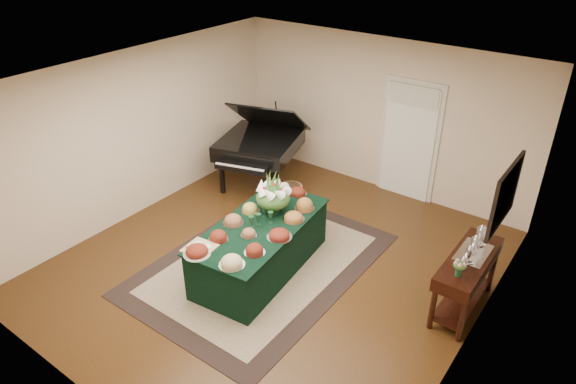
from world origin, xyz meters
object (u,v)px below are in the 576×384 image
Objects in this scene: mahogany_sideboard at (468,269)px; floral_centerpiece at (273,194)px; buffet_table at (261,247)px; grand_piano at (260,144)px.

floral_centerpiece is at bearing -168.82° from mahogany_sideboard.
buffet_table is 4.58× the size of floral_centerpiece.
floral_centerpiece reaches higher than buffet_table.
grand_piano is 4.35m from mahogany_sideboard.
mahogany_sideboard is at bearing 11.18° from floral_centerpiece.
grand_piano is (-1.62, 2.00, 0.42)m from buffet_table.
buffet_table is 1.71× the size of mahogany_sideboard.
buffet_table is at bearing -161.07° from mahogany_sideboard.
floral_centerpiece is 0.27× the size of grand_piano.
mahogany_sideboard is (2.63, 0.52, -0.43)m from floral_centerpiece.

